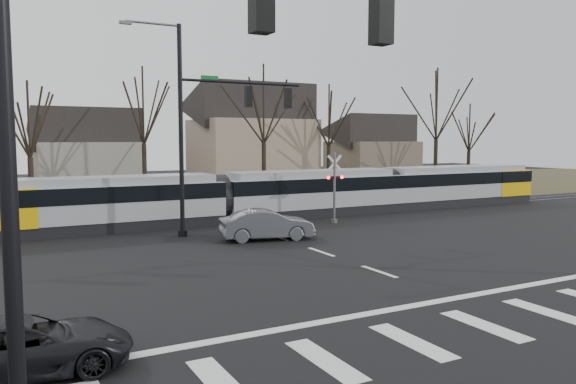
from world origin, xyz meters
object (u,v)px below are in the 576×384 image
sedan (267,225)px  suv (24,346)px  tram (310,191)px  rail_crossing_signal (334,190)px

sedan → suv: (-10.99, -11.50, -0.13)m
tram → suv: 24.62m
tram → rail_crossing_signal: 3.23m
sedan → rail_crossing_signal: rail_crossing_signal is taller
suv → rail_crossing_signal: (16.76, 14.58, 1.29)m
sedan → rail_crossing_signal: bearing=-49.4°
tram → sedan: 8.73m
tram → suv: size_ratio=8.62×
sedan → suv: bearing=148.7°
tram → rail_crossing_signal: bearing=-94.2°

